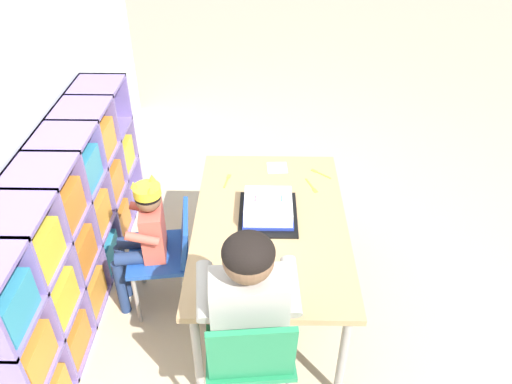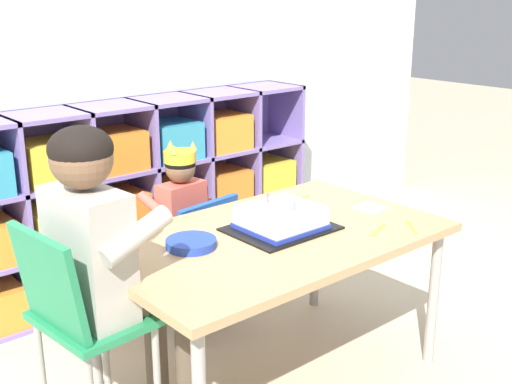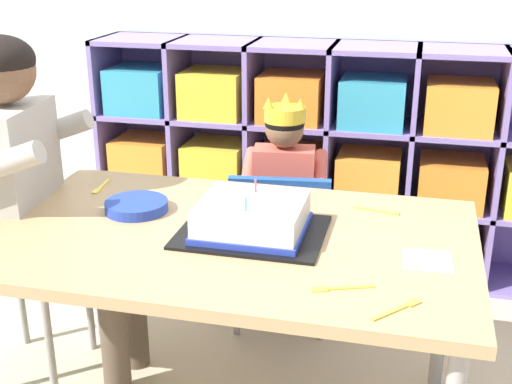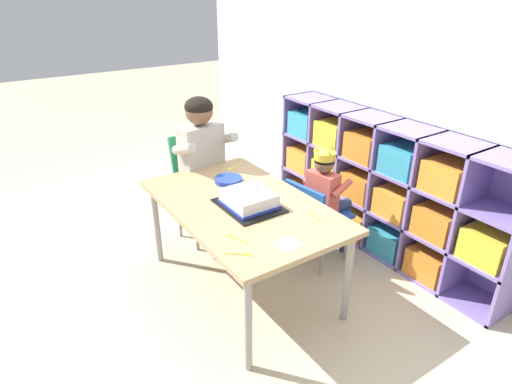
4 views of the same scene
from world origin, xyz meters
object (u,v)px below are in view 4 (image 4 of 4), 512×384
object	(u,v)px
fork_scattered_mid_table	(315,217)
adult_helper_seated	(206,156)
birthday_cake_on_tray	(249,200)
classroom_chair_blue	(315,214)
fork_beside_plate_stack	(240,254)
activity_table	(242,211)
fork_near_cake_tray	(236,238)
classroom_chair_adult_side	(199,176)
fork_near_child_seat	(234,168)
paper_plate_stack	(229,180)
child_with_crown	(327,190)

from	to	relation	value
fork_scattered_mid_table	adult_helper_seated	bearing A→B (deg)	18.59
birthday_cake_on_tray	fork_scattered_mid_table	size ratio (longest dim) A/B	2.82
classroom_chair_blue	fork_beside_plate_stack	distance (m)	0.97
activity_table	fork_near_cake_tray	world-z (taller)	fork_near_cake_tray
adult_helper_seated	fork_near_cake_tray	bearing A→B (deg)	-114.78
activity_table	classroom_chair_adult_side	world-z (taller)	classroom_chair_adult_side
fork_near_child_seat	fork_scattered_mid_table	world-z (taller)	same
fork_near_cake_tray	fork_beside_plate_stack	world-z (taller)	same
activity_table	fork_scattered_mid_table	world-z (taller)	fork_scattered_mid_table
fork_scattered_mid_table	birthday_cake_on_tray	bearing A→B (deg)	46.44
birthday_cake_on_tray	fork_near_child_seat	bearing A→B (deg)	157.58
classroom_chair_blue	paper_plate_stack	world-z (taller)	paper_plate_stack
classroom_chair_adult_side	fork_near_cake_tray	size ratio (longest dim) A/B	5.79
fork_near_cake_tray	child_with_crown	bearing A→B (deg)	88.13
child_with_crown	fork_beside_plate_stack	xyz separation A→B (m)	(0.44, -0.95, 0.08)
classroom_chair_blue	classroom_chair_adult_side	size ratio (longest dim) A/B	0.77
fork_beside_plate_stack	fork_scattered_mid_table	bearing A→B (deg)	-130.72
child_with_crown	fork_beside_plate_stack	size ratio (longest dim) A/B	7.36
classroom_chair_adult_side	fork_scattered_mid_table	size ratio (longest dim) A/B	5.93
classroom_chair_blue	fork_beside_plate_stack	size ratio (longest dim) A/B	5.37
fork_near_child_seat	classroom_chair_blue	bearing A→B (deg)	-62.21
birthday_cake_on_tray	paper_plate_stack	size ratio (longest dim) A/B	2.12
paper_plate_stack	activity_table	bearing A→B (deg)	-15.86
child_with_crown	paper_plate_stack	bearing A→B (deg)	54.04
activity_table	fork_scattered_mid_table	distance (m)	0.45
adult_helper_seated	fork_beside_plate_stack	world-z (taller)	adult_helper_seated
classroom_chair_adult_side	fork_scattered_mid_table	xyz separation A→B (m)	(1.11, 0.16, 0.11)
classroom_chair_blue	activity_table	bearing A→B (deg)	80.17
adult_helper_seated	paper_plate_stack	size ratio (longest dim) A/B	6.11
fork_near_child_seat	classroom_chair_adult_side	bearing A→B (deg)	116.75
paper_plate_stack	fork_scattered_mid_table	size ratio (longest dim) A/B	1.33
child_with_crown	fork_near_cake_tray	bearing A→B (deg)	101.34
classroom_chair_adult_side	fork_scattered_mid_table	bearing A→B (deg)	-87.06
classroom_chair_blue	fork_scattered_mid_table	xyz separation A→B (m)	(0.35, -0.31, 0.23)
paper_plate_stack	fork_near_cake_tray	distance (m)	0.69
child_with_crown	adult_helper_seated	distance (m)	0.86
fork_near_cake_tray	fork_scattered_mid_table	xyz separation A→B (m)	(0.06, 0.48, 0.00)
classroom_chair_blue	child_with_crown	distance (m)	0.18
fork_beside_plate_stack	classroom_chair_adult_side	bearing A→B (deg)	-66.58
adult_helper_seated	fork_near_child_seat	bearing A→B (deg)	-48.46
activity_table	birthday_cake_on_tray	size ratio (longest dim) A/B	3.36
birthday_cake_on_tray	paper_plate_stack	world-z (taller)	birthday_cake_on_tray
fork_near_child_seat	fork_beside_plate_stack	distance (m)	1.07
classroom_chair_blue	paper_plate_stack	bearing A→B (deg)	47.89
child_with_crown	fork_near_cake_tray	distance (m)	0.95
child_with_crown	adult_helper_seated	world-z (taller)	adult_helper_seated
fork_near_child_seat	fork_scattered_mid_table	xyz separation A→B (m)	(0.86, 0.01, -0.00)
child_with_crown	classroom_chair_blue	bearing A→B (deg)	89.31
classroom_chair_adult_side	adult_helper_seated	distance (m)	0.22
birthday_cake_on_tray	fork_near_cake_tray	distance (m)	0.36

